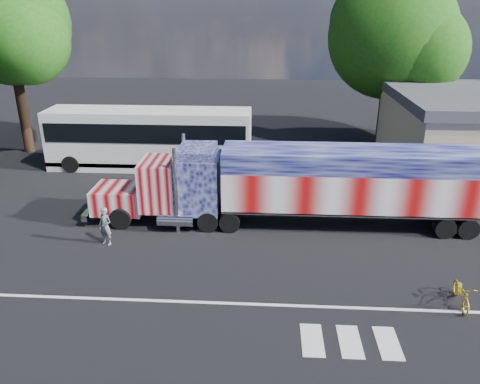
# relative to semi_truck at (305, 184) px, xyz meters

# --- Properties ---
(ground) EXTENTS (100.00, 100.00, 0.00)m
(ground) POSITION_rel_semi_truck_xyz_m (-3.03, -3.73, -2.11)
(ground) COLOR black
(lane_markings) EXTENTS (30.00, 2.67, 0.01)m
(lane_markings) POSITION_rel_semi_truck_xyz_m (-1.32, -7.50, -2.11)
(lane_markings) COLOR silver
(lane_markings) RESTS_ON ground
(semi_truck) EXTENTS (19.24, 3.04, 4.10)m
(semi_truck) POSITION_rel_semi_truck_xyz_m (0.00, 0.00, 0.00)
(semi_truck) COLOR black
(semi_truck) RESTS_ON ground
(coach_bus) EXTENTS (12.98, 3.02, 3.78)m
(coach_bus) POSITION_rel_semi_truck_xyz_m (-9.38, 8.00, -0.15)
(coach_bus) COLOR silver
(coach_bus) RESTS_ON ground
(woman) EXTENTS (0.74, 0.62, 1.74)m
(woman) POSITION_rel_semi_truck_xyz_m (-8.89, -2.58, -1.24)
(woman) COLOR slate
(woman) RESTS_ON ground
(bicycle) EXTENTS (0.74, 1.80, 0.92)m
(bicycle) POSITION_rel_semi_truck_xyz_m (5.23, -6.25, -1.65)
(bicycle) COLOR gold
(bicycle) RESTS_ON ground
(tree_nw_a) EXTENTS (8.42, 8.02, 12.81)m
(tree_nw_a) POSITION_rel_semi_truck_xyz_m (-18.89, 10.79, 6.62)
(tree_nw_a) COLOR black
(tree_nw_a) RESTS_ON ground
(tree_ne_a) EXTENTS (9.41, 8.96, 12.39)m
(tree_ne_a) POSITION_rel_semi_truck_xyz_m (6.93, 14.49, 5.75)
(tree_ne_a) COLOR black
(tree_ne_a) RESTS_ON ground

